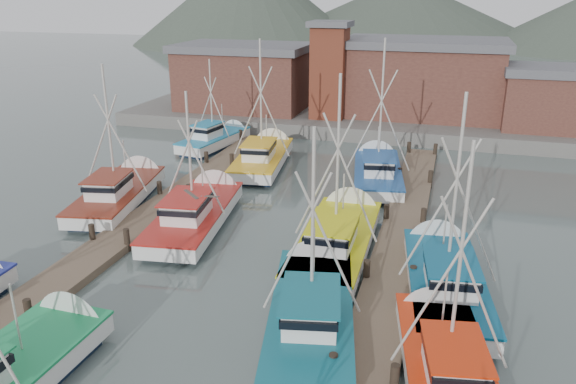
# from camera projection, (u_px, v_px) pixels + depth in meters

# --- Properties ---
(ground) EXTENTS (260.00, 260.00, 0.00)m
(ground) POSITION_uv_depth(u_px,v_px,m) (194.00, 323.00, 22.06)
(ground) COLOR #4B5A57
(ground) RESTS_ON ground
(dock_left) EXTENTS (2.30, 46.00, 1.50)m
(dock_left) POSITION_uv_depth(u_px,v_px,m) (99.00, 253.00, 27.50)
(dock_left) COLOR brown
(dock_left) RESTS_ON ground
(dock_right) EXTENTS (2.30, 46.00, 1.50)m
(dock_right) POSITION_uv_depth(u_px,v_px,m) (386.00, 294.00, 23.77)
(dock_right) COLOR brown
(dock_right) RESTS_ON ground
(quay) EXTENTS (44.00, 16.00, 1.20)m
(quay) POSITION_uv_depth(u_px,v_px,m) (357.00, 116.00, 55.21)
(quay) COLOR slate
(quay) RESTS_ON ground
(shed_left) EXTENTS (12.72, 8.48, 6.20)m
(shed_left) POSITION_uv_depth(u_px,v_px,m) (244.00, 76.00, 55.06)
(shed_left) COLOR brown
(shed_left) RESTS_ON quay
(shed_center) EXTENTS (14.84, 9.54, 6.90)m
(shed_center) POSITION_uv_depth(u_px,v_px,m) (422.00, 77.00, 52.22)
(shed_center) COLOR brown
(shed_center) RESTS_ON quay
(shed_right) EXTENTS (8.48, 6.36, 5.20)m
(shed_right) POSITION_uv_depth(u_px,v_px,m) (554.00, 97.00, 46.87)
(shed_right) COLOR brown
(shed_right) RESTS_ON quay
(lookout_tower) EXTENTS (3.60, 3.60, 8.50)m
(lookout_tower) POSITION_uv_depth(u_px,v_px,m) (329.00, 70.00, 50.45)
(lookout_tower) COLOR maroon
(lookout_tower) RESTS_ON quay
(distant_hills) EXTENTS (175.00, 140.00, 42.00)m
(distant_hills) POSITION_uv_depth(u_px,v_px,m) (365.00, 43.00, 135.96)
(distant_hills) COLOR #434E41
(distant_hills) RESTS_ON ground
(boat_4) EXTENTS (3.62, 9.80, 8.82)m
(boat_4) POSITION_uv_depth(u_px,v_px,m) (0.00, 380.00, 17.83)
(boat_4) COLOR #0F1E34
(boat_4) RESTS_ON ground
(boat_5) EXTENTS (4.91, 10.21, 8.96)m
(boat_5) POSITION_uv_depth(u_px,v_px,m) (312.00, 307.00, 21.92)
(boat_5) COLOR #0F1E34
(boat_5) RESTS_ON ground
(boat_7) EXTENTS (4.13, 8.93, 9.16)m
(boat_7) POSITION_uv_depth(u_px,v_px,m) (444.00, 360.00, 18.79)
(boat_7) COLOR #0F1E34
(boat_7) RESTS_ON ground
(boat_8) EXTENTS (4.46, 10.43, 8.50)m
(boat_8) POSITION_uv_depth(u_px,v_px,m) (198.00, 212.00, 31.20)
(boat_8) COLOR #0F1E34
(boat_8) RESTS_ON ground
(boat_9) EXTENTS (4.05, 10.45, 9.89)m
(boat_9) POSITION_uv_depth(u_px,v_px,m) (338.00, 237.00, 28.07)
(boat_9) COLOR #0F1E34
(boat_9) RESTS_ON ground
(boat_10) EXTENTS (4.77, 10.12, 9.36)m
(boat_10) POSITION_uv_depth(u_px,v_px,m) (121.00, 192.00, 34.39)
(boat_10) COLOR #0F1E34
(boat_10) RESTS_ON ground
(boat_11) EXTENTS (4.28, 9.89, 9.67)m
(boat_11) POSITION_uv_depth(u_px,v_px,m) (444.00, 277.00, 24.22)
(boat_11) COLOR #0F1E34
(boat_11) RESTS_ON ground
(boat_12) EXTENTS (4.35, 10.26, 10.14)m
(boat_12) POSITION_uv_depth(u_px,v_px,m) (264.00, 157.00, 41.53)
(boat_12) COLOR #0F1E34
(boat_12) RESTS_ON ground
(boat_13) EXTENTS (4.53, 10.07, 10.43)m
(boat_13) POSITION_uv_depth(u_px,v_px,m) (377.00, 171.00, 38.24)
(boat_13) COLOR #0F1E34
(boat_13) RESTS_ON ground
(boat_14) EXTENTS (3.78, 8.48, 7.87)m
(boat_14) POSITION_uv_depth(u_px,v_px,m) (217.00, 139.00, 46.52)
(boat_14) COLOR #0F1E34
(boat_14) RESTS_ON ground
(gull_far) EXTENTS (1.52, 0.66, 0.24)m
(gull_far) POSITION_uv_depth(u_px,v_px,m) (201.00, 196.00, 20.18)
(gull_far) COLOR slate
(gull_far) RESTS_ON ground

